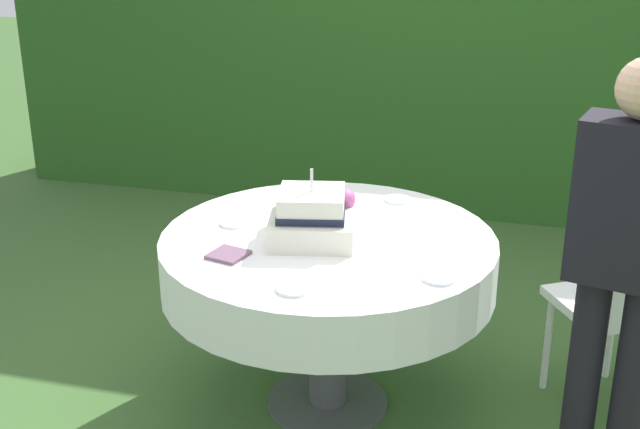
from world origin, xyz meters
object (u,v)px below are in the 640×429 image
object	(u,v)px
serving_plate_far	(294,289)
serving_plate_left	(234,223)
serving_plate_right	(439,278)
garden_chair	(621,297)
wedding_cake	(313,217)
napkin_stack	(228,255)
cake_table	(328,264)
standing_person	(624,259)
serving_plate_near	(398,199)

from	to	relation	value
serving_plate_far	serving_plate_left	xyz separation A→B (m)	(-0.42, 0.52, 0.00)
serving_plate_right	garden_chair	world-z (taller)	garden_chair
serving_plate_far	serving_plate_left	world-z (taller)	same
wedding_cake	serving_plate_right	distance (m)	0.59
serving_plate_far	napkin_stack	xyz separation A→B (m)	(-0.32, 0.21, 0.00)
cake_table	serving_plate_right	distance (m)	0.57
cake_table	garden_chair	world-z (taller)	garden_chair
wedding_cake	serving_plate_far	bearing A→B (deg)	-82.81
standing_person	cake_table	bearing A→B (deg)	165.88
serving_plate_left	serving_plate_near	bearing A→B (deg)	36.86
wedding_cake	standing_person	world-z (taller)	standing_person
serving_plate_near	garden_chair	size ratio (longest dim) A/B	0.13
wedding_cake	serving_plate_right	size ratio (longest dim) A/B	3.26
serving_plate_far	napkin_stack	world-z (taller)	napkin_stack
serving_plate_near	standing_person	world-z (taller)	standing_person
cake_table	garden_chair	distance (m)	1.19
serving_plate_left	garden_chair	xyz separation A→B (m)	(1.57, 0.22, -0.25)
wedding_cake	standing_person	bearing A→B (deg)	-11.83
cake_table	serving_plate_right	world-z (taller)	serving_plate_right
wedding_cake	garden_chair	world-z (taller)	wedding_cake
serving_plate_near	serving_plate_left	world-z (taller)	same
cake_table	serving_plate_right	bearing A→B (deg)	-30.20
cake_table	serving_plate_far	xyz separation A→B (m)	(0.01, -0.49, 0.12)
serving_plate_near	napkin_stack	xyz separation A→B (m)	(-0.51, -0.77, 0.00)
cake_table	serving_plate_left	bearing A→B (deg)	175.90
serving_plate_near	napkin_stack	size ratio (longest dim) A/B	0.90
cake_table	wedding_cake	world-z (taller)	wedding_cake
serving_plate_near	napkin_stack	world-z (taller)	napkin_stack
wedding_cake	serving_plate_far	xyz separation A→B (m)	(0.06, -0.46, -0.09)
serving_plate_right	wedding_cake	bearing A→B (deg)	155.34
cake_table	standing_person	bearing A→B (deg)	-14.12
cake_table	napkin_stack	world-z (taller)	napkin_stack
wedding_cake	serving_plate_left	size ratio (longest dim) A/B	3.30
serving_plate_far	cake_table	bearing A→B (deg)	90.63
serving_plate_near	serving_plate_right	bearing A→B (deg)	-69.58
serving_plate_right	garden_chair	xyz separation A→B (m)	(0.68, 0.53, -0.25)
serving_plate_right	cake_table	bearing A→B (deg)	149.80
serving_plate_far	serving_plate_left	bearing A→B (deg)	128.42
standing_person	serving_plate_right	bearing A→B (deg)	-179.40
garden_chair	wedding_cake	bearing A→B (deg)	-166.71
wedding_cake	garden_chair	size ratio (longest dim) A/B	0.44
serving_plate_near	wedding_cake	bearing A→B (deg)	-115.62
cake_table	napkin_stack	distance (m)	0.44
wedding_cake	garden_chair	xyz separation A→B (m)	(1.21, 0.29, -0.33)
cake_table	serving_plate_far	size ratio (longest dim) A/B	10.80
serving_plate_near	standing_person	xyz separation A→B (m)	(0.89, -0.76, 0.14)
serving_plate_left	standing_person	size ratio (longest dim) A/B	0.07
cake_table	wedding_cake	distance (m)	0.22
wedding_cake	serving_plate_left	xyz separation A→B (m)	(-0.36, 0.06, -0.09)
serving_plate_far	standing_person	bearing A→B (deg)	11.58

